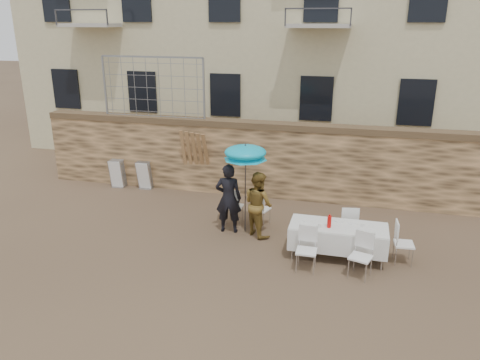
% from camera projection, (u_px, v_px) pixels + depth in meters
% --- Properties ---
extents(ground, '(80.00, 80.00, 0.00)m').
position_uv_depth(ground, '(195.00, 275.00, 9.71)').
color(ground, brown).
rests_on(ground, ground).
extents(stone_wall, '(13.00, 0.50, 2.20)m').
position_uv_depth(stone_wall, '(250.00, 159.00, 13.93)').
color(stone_wall, olive).
rests_on(stone_wall, ground).
extents(chain_link_fence, '(3.20, 0.06, 1.80)m').
position_uv_depth(chain_link_fence, '(153.00, 88.00, 13.98)').
color(chain_link_fence, gray).
rests_on(chain_link_fence, stone_wall).
extents(man_suit, '(0.69, 0.50, 1.76)m').
position_uv_depth(man_suit, '(228.00, 198.00, 11.47)').
color(man_suit, black).
rests_on(man_suit, ground).
extents(woman_dress, '(0.99, 0.98, 1.61)m').
position_uv_depth(woman_dress, '(258.00, 204.00, 11.31)').
color(woman_dress, '#A47B32').
rests_on(woman_dress, ground).
extents(umbrella, '(1.05, 1.05, 2.10)m').
position_uv_depth(umbrella, '(245.00, 155.00, 11.10)').
color(umbrella, '#3F3F44').
rests_on(umbrella, ground).
extents(couple_chair_left, '(0.49, 0.49, 0.96)m').
position_uv_depth(couple_chair_left, '(234.00, 205.00, 12.10)').
color(couple_chair_left, white).
rests_on(couple_chair_left, ground).
extents(couple_chair_right, '(0.60, 0.60, 0.96)m').
position_uv_depth(couple_chair_right, '(261.00, 208.00, 11.94)').
color(couple_chair_right, white).
rests_on(couple_chair_right, ground).
extents(banquet_table, '(2.10, 0.85, 0.78)m').
position_uv_depth(banquet_table, '(339.00, 227.00, 10.22)').
color(banquet_table, white).
rests_on(banquet_table, ground).
extents(soda_bottle, '(0.09, 0.09, 0.26)m').
position_uv_depth(soda_bottle, '(329.00, 222.00, 10.07)').
color(soda_bottle, red).
rests_on(soda_bottle, banquet_table).
extents(table_chair_front_left, '(0.48, 0.48, 0.96)m').
position_uv_depth(table_chair_front_left, '(307.00, 250.00, 9.75)').
color(table_chair_front_left, white).
rests_on(table_chair_front_left, ground).
extents(table_chair_front_right, '(0.61, 0.61, 0.96)m').
position_uv_depth(table_chair_front_right, '(361.00, 256.00, 9.49)').
color(table_chair_front_right, white).
rests_on(table_chair_front_right, ground).
extents(table_chair_back, '(0.56, 0.56, 0.96)m').
position_uv_depth(table_chair_back, '(348.00, 224.00, 10.98)').
color(table_chair_back, white).
rests_on(table_chair_back, ground).
extents(table_chair_side, '(0.51, 0.51, 0.96)m').
position_uv_depth(table_chair_side, '(404.00, 243.00, 10.06)').
color(table_chair_side, white).
rests_on(table_chair_side, ground).
extents(chair_stack_left, '(0.46, 0.40, 0.92)m').
position_uv_depth(chair_stack_left, '(119.00, 172.00, 14.80)').
color(chair_stack_left, white).
rests_on(chair_stack_left, ground).
extents(chair_stack_right, '(0.46, 0.32, 0.92)m').
position_uv_depth(chair_stack_right, '(146.00, 174.00, 14.59)').
color(chair_stack_right, white).
rests_on(chair_stack_right, ground).
extents(wood_planks, '(0.70, 0.20, 2.00)m').
position_uv_depth(wood_planks, '(194.00, 161.00, 14.10)').
color(wood_planks, '#A37749').
rests_on(wood_planks, ground).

